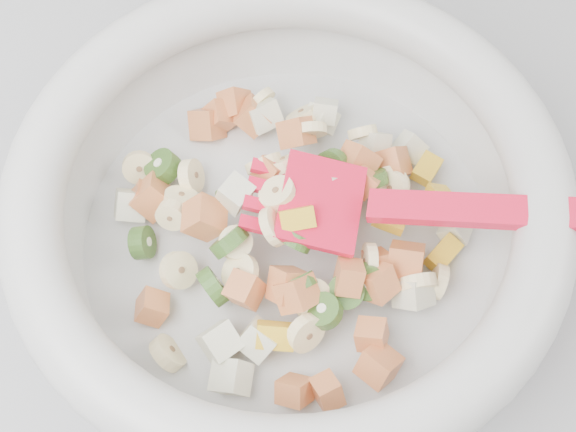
{
  "coord_description": "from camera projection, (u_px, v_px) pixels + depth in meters",
  "views": [
    {
      "loc": [
        0.1,
        1.19,
        1.44
      ],
      "look_at": [
        0.12,
        1.45,
        0.95
      ],
      "focal_mm": 50.0,
      "sensor_mm": 36.0,
      "label": 1
    }
  ],
  "objects": [
    {
      "name": "counter",
      "position": [
        189.0,
        416.0,
        0.99
      ],
      "size": [
        2.0,
        0.6,
        0.9
      ],
      "primitive_type": "cube",
      "color": "#9B9CA1",
      "rests_on": "ground"
    },
    {
      "name": "mixing_bowl",
      "position": [
        289.0,
        209.0,
        0.55
      ],
      "size": [
        0.45,
        0.38,
        0.12
      ],
      "color": "silver",
      "rests_on": "counter"
    }
  ]
}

